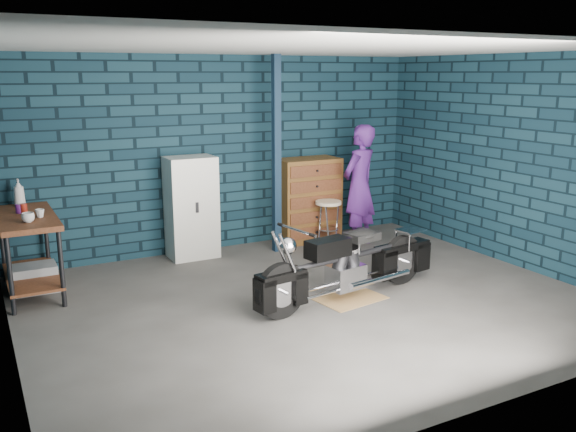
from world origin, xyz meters
name	(u,v)px	position (x,y,z in m)	size (l,w,h in m)	color
ground	(312,302)	(0.00, 0.00, 0.00)	(6.00, 6.00, 0.00)	#514F4C
room_walls	(289,124)	(0.00, 0.55, 1.90)	(6.02, 5.01, 2.71)	#0E2430
support_post	(276,156)	(0.55, 1.95, 1.35)	(0.10, 0.10, 2.70)	#122438
workbench	(30,254)	(-2.68, 1.75, 0.46)	(0.60, 1.40, 0.91)	brown
drip_mat	(349,298)	(0.42, -0.10, 0.00)	(0.73, 0.55, 0.01)	olive
motorcycle	(350,259)	(0.42, -0.10, 0.46)	(2.09, 0.57, 0.92)	black
person	(359,186)	(1.73, 1.66, 0.88)	(0.64, 0.42, 1.75)	#4C1E70
storage_bin	(34,278)	(-2.66, 1.79, 0.15)	(0.50, 0.35, 0.31)	gray
locker	(192,208)	(-0.59, 2.23, 0.69)	(0.64, 0.46, 1.38)	silver
tool_chest	(308,200)	(1.21, 2.23, 0.62)	(0.93, 0.51, 1.24)	brown
shop_stool	(328,224)	(1.29, 1.78, 0.34)	(0.37, 0.37, 0.68)	beige
cup_a	(28,218)	(-2.69, 1.38, 0.96)	(0.13, 0.13, 0.10)	beige
cup_b	(40,213)	(-2.55, 1.57, 0.96)	(0.10, 0.10, 0.09)	beige
mug_purple	(19,209)	(-2.74, 1.90, 0.96)	(0.07, 0.07, 0.10)	#521966
mug_red	(24,208)	(-2.69, 1.89, 0.96)	(0.08, 0.08, 0.11)	#9F2215
bottle	(19,193)	(-2.70, 2.28, 1.08)	(0.13, 0.13, 0.33)	gray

